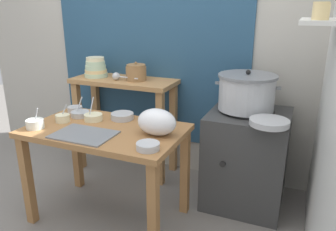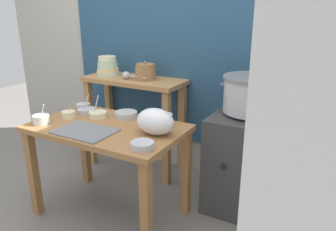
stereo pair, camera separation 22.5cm
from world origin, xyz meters
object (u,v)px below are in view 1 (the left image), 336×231
at_px(serving_tray, 84,135).
at_px(prep_bowl_0, 35,123).
at_px(steamer_pot, 247,92).
at_px(prep_bowl_5, 148,146).
at_px(prep_bowl_2, 161,119).
at_px(prep_bowl_4, 93,117).
at_px(stove_block, 246,158).
at_px(wide_pan, 269,122).
at_px(prep_bowl_6, 63,118).
at_px(prep_bowl_3, 80,114).
at_px(ladle, 117,76).
at_px(plastic_bag, 157,122).
at_px(clay_pot, 136,73).
at_px(back_shelf_table, 125,102).
at_px(prep_bowl_7, 75,109).
at_px(bowl_stack_enamel, 96,68).
at_px(prep_bowl_1, 122,116).
at_px(prep_table, 106,143).

height_order(serving_tray, prep_bowl_0, prep_bowl_0).
bearing_deg(steamer_pot, prep_bowl_5, -116.59).
relative_size(prep_bowl_2, prep_bowl_4, 0.82).
distance_m(stove_block, prep_bowl_0, 1.61).
height_order(wide_pan, prep_bowl_6, prep_bowl_6).
height_order(stove_block, serving_tray, stove_block).
xyz_separation_m(wide_pan, prep_bowl_5, (-0.63, -0.54, -0.06)).
bearing_deg(prep_bowl_3, steamer_pot, 22.56).
relative_size(wide_pan, prep_bowl_2, 1.84).
bearing_deg(steamer_pot, ladle, 177.66).
bearing_deg(plastic_bag, prep_bowl_6, -177.26).
xyz_separation_m(clay_pot, prep_bowl_4, (-0.03, -0.64, -0.22)).
height_order(back_shelf_table, ladle, ladle).
xyz_separation_m(wide_pan, prep_bowl_6, (-1.43, -0.34, -0.05)).
height_order(serving_tray, prep_bowl_7, prep_bowl_7).
distance_m(clay_pot, prep_bowl_4, 0.68).
height_order(back_shelf_table, prep_bowl_3, back_shelf_table).
height_order(bowl_stack_enamel, ladle, bowl_stack_enamel).
relative_size(steamer_pot, prep_bowl_5, 3.43).
bearing_deg(serving_tray, stove_block, 39.41).
distance_m(plastic_bag, prep_bowl_6, 0.75).
bearing_deg(prep_bowl_0, stove_block, 30.75).
bearing_deg(wide_pan, clay_pot, 161.36).
distance_m(wide_pan, prep_bowl_6, 1.47).
distance_m(prep_bowl_4, prep_bowl_5, 0.68).
bearing_deg(stove_block, prep_bowl_6, -153.75).
relative_size(bowl_stack_enamel, plastic_bag, 0.82).
relative_size(clay_pot, plastic_bag, 0.69).
height_order(prep_bowl_0, prep_bowl_4, prep_bowl_4).
bearing_deg(prep_bowl_1, prep_bowl_5, -45.05).
relative_size(prep_bowl_2, prep_bowl_7, 1.22).
bearing_deg(stove_block, prep_bowl_2, -146.76).
relative_size(ladle, prep_bowl_3, 1.76).
relative_size(serving_tray, prep_bowl_4, 2.32).
bearing_deg(wide_pan, stove_block, 121.40).
bearing_deg(prep_bowl_0, prep_bowl_7, 87.73).
xyz_separation_m(serving_tray, plastic_bag, (0.44, 0.20, 0.08)).
height_order(prep_bowl_0, prep_bowl_7, prep_bowl_0).
bearing_deg(clay_pot, prep_bowl_5, -58.70).
distance_m(plastic_bag, wide_pan, 0.75).
height_order(steamer_pot, prep_bowl_0, steamer_pot).
relative_size(clay_pot, prep_bowl_6, 1.38).
xyz_separation_m(bowl_stack_enamel, prep_bowl_4, (0.39, -0.63, -0.23)).
distance_m(stove_block, prep_bowl_3, 1.35).
xyz_separation_m(prep_bowl_3, prep_bowl_5, (0.76, -0.35, -0.00)).
distance_m(serving_tray, prep_bowl_2, 0.56).
height_order(prep_table, prep_bowl_2, prep_bowl_2).
height_order(clay_pot, prep_bowl_3, clay_pot).
bearing_deg(prep_bowl_5, prep_table, 154.48).
xyz_separation_m(wide_pan, prep_bowl_2, (-0.74, -0.10, -0.04)).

